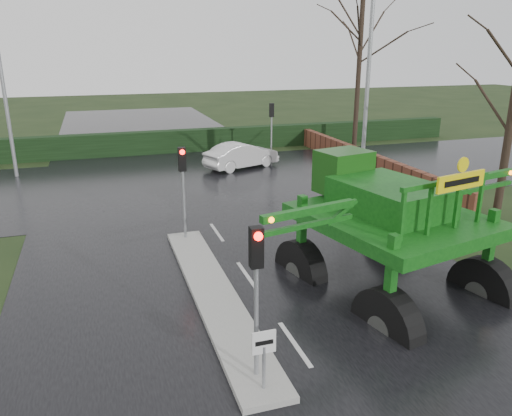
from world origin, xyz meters
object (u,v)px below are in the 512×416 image
object	(u,v)px
traffic_signal_near	(256,271)
street_light_left_far	(6,64)
traffic_signal_far	(272,118)
white_sedan	(242,168)
keep_left_sign	(264,351)
street_light_right	(363,66)
traffic_signal_mid	(183,173)
crop_sprayer	(387,232)

from	to	relation	value
traffic_signal_near	street_light_left_far	xyz separation A→B (m)	(-6.89, 21.01, 3.40)
traffic_signal_far	white_sedan	xyz separation A→B (m)	(-2.53, -1.88, -2.59)
keep_left_sign	traffic_signal_near	size ratio (longest dim) A/B	0.38
traffic_signal_far	street_light_right	size ratio (longest dim) A/B	0.35
traffic_signal_near	keep_left_sign	bearing A→B (deg)	-90.00
street_light_left_far	white_sedan	distance (m)	13.69
keep_left_sign	traffic_signal_mid	bearing A→B (deg)	90.00
street_light_right	white_sedan	bearing A→B (deg)	124.56
traffic_signal_far	white_sedan	bearing A→B (deg)	36.59
traffic_signal_mid	street_light_left_far	world-z (taller)	street_light_left_far
traffic_signal_mid	traffic_signal_near	bearing A→B (deg)	-90.00
street_light_right	street_light_left_far	distance (m)	18.24
traffic_signal_mid	traffic_signal_far	bearing A→B (deg)	58.07
keep_left_sign	traffic_signal_far	xyz separation A→B (m)	(7.80, 21.51, 1.53)
keep_left_sign	street_light_right	xyz separation A→B (m)	(9.49, 13.50, 4.93)
keep_left_sign	street_light_right	distance (m)	17.23
traffic_signal_near	traffic_signal_mid	size ratio (longest dim) A/B	1.00
traffic_signal_mid	crop_sprayer	distance (m)	8.18
keep_left_sign	street_light_right	bearing A→B (deg)	54.88
street_light_left_far	crop_sprayer	distance (m)	22.73
keep_left_sign	traffic_signal_mid	xyz separation A→B (m)	(0.00, 8.99, 1.53)
traffic_signal_near	crop_sprayer	xyz separation A→B (m)	(3.79, 1.25, -0.06)
keep_left_sign	street_light_left_far	bearing A→B (deg)	107.78
traffic_signal_near	street_light_left_far	distance (m)	22.37
street_light_left_far	traffic_signal_mid	bearing A→B (deg)	-61.14
keep_left_sign	traffic_signal_near	xyz separation A→B (m)	(0.00, 0.49, 1.53)
traffic_signal_mid	street_light_right	size ratio (longest dim) A/B	0.35
traffic_signal_far	traffic_signal_mid	bearing A→B (deg)	58.07
white_sedan	traffic_signal_near	bearing A→B (deg)	143.78
crop_sprayer	traffic_signal_mid	bearing A→B (deg)	105.16
traffic_signal_mid	white_sedan	size ratio (longest dim) A/B	0.78
crop_sprayer	keep_left_sign	bearing A→B (deg)	-167.74
street_light_right	traffic_signal_near	bearing A→B (deg)	-126.13
traffic_signal_near	white_sedan	distance (m)	20.02
keep_left_sign	crop_sprayer	size ratio (longest dim) A/B	0.14
keep_left_sign	street_light_left_far	size ratio (longest dim) A/B	0.14
keep_left_sign	crop_sprayer	distance (m)	4.43
keep_left_sign	traffic_signal_near	distance (m)	1.61
keep_left_sign	traffic_signal_far	bearing A→B (deg)	70.07
street_light_right	white_sedan	world-z (taller)	street_light_right
traffic_signal_near	street_light_left_far	bearing A→B (deg)	108.17
keep_left_sign	white_sedan	distance (m)	20.35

